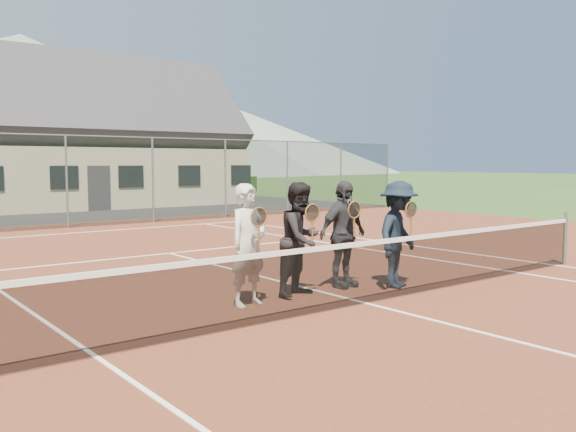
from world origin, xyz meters
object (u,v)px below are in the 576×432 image
player_a (248,245)px  player_b (301,239)px  clubhouse (77,125)px  player_c (343,234)px  tennis_net (367,269)px  player_d (398,234)px

player_a → player_b: bearing=3.4°
player_b → player_a: bearing=-176.6°
clubhouse → player_c: (-3.44, -22.88, -3.07)m
tennis_net → player_b: 1.19m
tennis_net → player_c: size_ratio=6.49×
player_c → player_d: bearing=-37.8°
tennis_net → clubhouse: clubhouse is taller
player_a → player_c: size_ratio=1.00×
player_c → player_d: same height
tennis_net → player_a: size_ratio=6.49×
tennis_net → player_d: player_d is taller
player_a → player_c: 2.01m
player_b → player_c: same height
tennis_net → player_a: (-1.45, 0.99, 0.38)m
tennis_net → clubhouse: size_ratio=0.75×
player_b → player_d: bearing=-16.6°
player_b → player_d: same height
tennis_net → player_d: 1.46m
tennis_net → clubhouse: bearing=80.5°
tennis_net → player_a: 1.80m
player_a → player_b: (1.05, 0.06, -0.00)m
clubhouse → player_d: 23.81m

